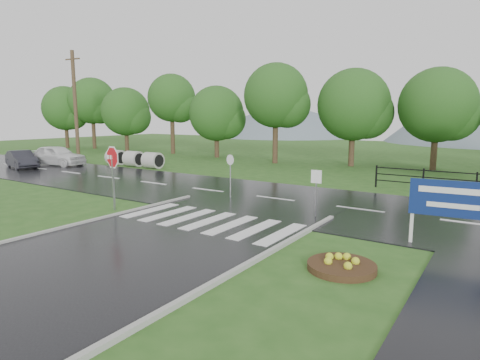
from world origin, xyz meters
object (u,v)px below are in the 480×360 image
Objects in this scene: stop_sign at (112,163)px; estate_billboard at (453,203)px; car_dark at (22,168)px; culvert_pipes at (134,159)px; car_white at (57,166)px.

stop_sign is 1.22× the size of estate_billboard.
estate_billboard is 0.57× the size of car_dark.
estate_billboard is (12.15, 2.12, -0.56)m from stop_sign.
car_white is at bearing -150.79° from culvert_pipes.
culvert_pipes is 1.95× the size of stop_sign.
stop_sign is 0.70× the size of car_dark.
car_white is 1.18× the size of car_dark.
culvert_pipes is 15.22m from stop_sign.
estate_billboard is 28.97m from car_white.
culvert_pipes is 8.25m from car_dark.
car_dark is (-17.04, 5.20, -1.95)m from stop_sign.
car_dark is (-29.19, 3.08, -1.39)m from estate_billboard.
car_white is at bearing -3.94° from car_dark.
car_white is at bearing 155.03° from stop_sign.
stop_sign is 18.05m from car_white.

